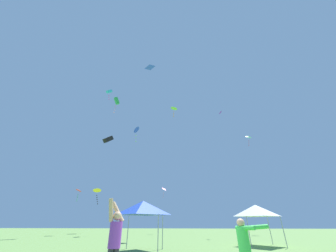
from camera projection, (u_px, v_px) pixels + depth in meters
person_flyer_purple at (114, 238)px, 5.52m from camera, size 0.48×0.48×2.22m
person_watcher_green at (245, 245)px, 5.24m from camera, size 0.88×0.55×1.65m
canopy_tent_white at (256, 211)px, 14.93m from camera, size 2.64×2.64×2.83m
canopy_tent_blue at (143, 208)px, 12.30m from camera, size 2.65×2.65×2.84m
kite_pink_diamond at (164, 189)px, 32.48m from camera, size 0.99×0.98×1.77m
kite_black_box at (108, 139)px, 16.97m from camera, size 0.77×1.02×0.86m
kite_yellow_delta at (97, 191)px, 34.10m from camera, size 1.96×1.95×2.76m
kite_lime_delta at (174, 108)px, 29.23m from camera, size 1.31×1.31×1.97m
kite_blue_diamond at (150, 67)px, 24.46m from camera, size 1.08×0.79×0.40m
kite_purple_diamond at (220, 113)px, 34.31m from camera, size 0.61×0.58×0.57m
kite_blue_delta at (136, 130)px, 36.16m from camera, size 1.07×1.45×3.00m
kite_cyan_box at (109, 92)px, 28.42m from camera, size 0.81×0.98×2.14m
kite_green_delta at (248, 137)px, 38.01m from camera, size 1.41×1.27×2.41m
kite_red_delta at (79, 191)px, 28.99m from camera, size 1.35×1.36×1.89m
kite_green_box at (117, 101)px, 36.81m from camera, size 1.20×1.22×3.31m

